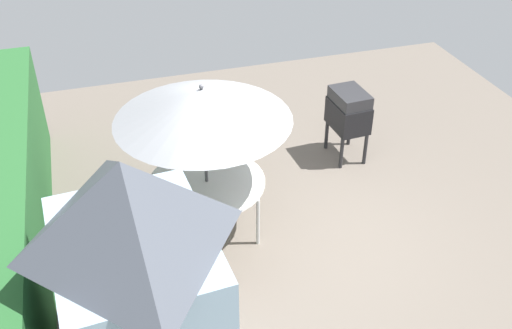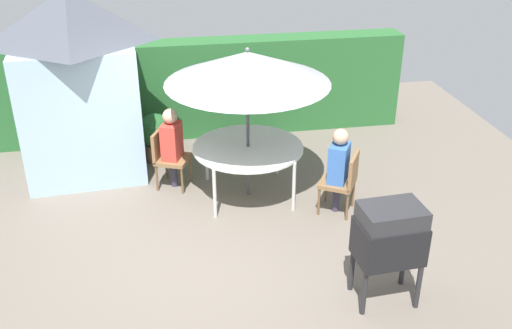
{
  "view_description": "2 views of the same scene",
  "coord_description": "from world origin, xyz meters",
  "px_view_note": "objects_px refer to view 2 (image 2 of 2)",
  "views": [
    {
      "loc": [
        -5.92,
        2.36,
        5.52
      ],
      "look_at": [
        0.5,
        0.41,
        0.94
      ],
      "focal_mm": 41.81,
      "sensor_mm": 36.0,
      "label": 1
    },
    {
      "loc": [
        -0.67,
        -6.42,
        4.38
      ],
      "look_at": [
        0.54,
        0.46,
        0.82
      ],
      "focal_mm": 41.12,
      "sensor_mm": 36.0,
      "label": 2
    }
  ],
  "objects_px": {
    "patio_table": "(248,149)",
    "person_in_red": "(172,139)",
    "person_in_blue": "(339,161)",
    "potted_plant_by_shed": "(156,135)",
    "bbq_grill": "(390,235)",
    "patio_umbrella": "(247,68)",
    "chair_far_side": "(344,179)",
    "garden_shed": "(78,84)",
    "chair_near_shed": "(167,155)"
  },
  "relations": [
    {
      "from": "chair_near_shed",
      "to": "person_in_red",
      "type": "xyz_separation_m",
      "value": [
        0.08,
        -0.03,
        0.26
      ]
    },
    {
      "from": "person_in_blue",
      "to": "patio_table",
      "type": "bearing_deg",
      "value": 149.7
    },
    {
      "from": "patio_table",
      "to": "potted_plant_by_shed",
      "type": "xyz_separation_m",
      "value": [
        -1.31,
        1.4,
        -0.28
      ]
    },
    {
      "from": "garden_shed",
      "to": "chair_near_shed",
      "type": "bearing_deg",
      "value": -29.01
    },
    {
      "from": "chair_far_side",
      "to": "chair_near_shed",
      "type": "bearing_deg",
      "value": 153.2
    },
    {
      "from": "bbq_grill",
      "to": "person_in_red",
      "type": "height_order",
      "value": "person_in_red"
    },
    {
      "from": "patio_umbrella",
      "to": "potted_plant_by_shed",
      "type": "xyz_separation_m",
      "value": [
        -1.31,
        1.4,
        -1.5
      ]
    },
    {
      "from": "chair_far_side",
      "to": "patio_table",
      "type": "bearing_deg",
      "value": 149.7
    },
    {
      "from": "patio_table",
      "to": "person_in_red",
      "type": "height_order",
      "value": "person_in_red"
    },
    {
      "from": "patio_umbrella",
      "to": "potted_plant_by_shed",
      "type": "distance_m",
      "value": 2.43
    },
    {
      "from": "garden_shed",
      "to": "potted_plant_by_shed",
      "type": "distance_m",
      "value": 1.49
    },
    {
      "from": "garden_shed",
      "to": "chair_far_side",
      "type": "xyz_separation_m",
      "value": [
        3.61,
        -1.88,
        -0.95
      ]
    },
    {
      "from": "potted_plant_by_shed",
      "to": "person_in_blue",
      "type": "xyz_separation_m",
      "value": [
        2.46,
        -2.07,
        0.33
      ]
    },
    {
      "from": "patio_umbrella",
      "to": "person_in_blue",
      "type": "bearing_deg",
      "value": -30.3
    },
    {
      "from": "garden_shed",
      "to": "patio_table",
      "type": "relative_size",
      "value": 1.8
    },
    {
      "from": "garden_shed",
      "to": "patio_table",
      "type": "xyz_separation_m",
      "value": [
        2.38,
        -1.17,
        -0.72
      ]
    },
    {
      "from": "garden_shed",
      "to": "patio_umbrella",
      "type": "height_order",
      "value": "garden_shed"
    },
    {
      "from": "garden_shed",
      "to": "potted_plant_by_shed",
      "type": "bearing_deg",
      "value": 12.14
    },
    {
      "from": "patio_umbrella",
      "to": "chair_near_shed",
      "type": "xyz_separation_m",
      "value": [
        -1.15,
        0.48,
        -1.44
      ]
    },
    {
      "from": "patio_umbrella",
      "to": "chair_far_side",
      "type": "distance_m",
      "value": 2.02
    },
    {
      "from": "patio_table",
      "to": "potted_plant_by_shed",
      "type": "distance_m",
      "value": 1.94
    },
    {
      "from": "potted_plant_by_shed",
      "to": "person_in_red",
      "type": "distance_m",
      "value": 1.03
    },
    {
      "from": "garden_shed",
      "to": "person_in_red",
      "type": "relative_size",
      "value": 2.28
    },
    {
      "from": "bbq_grill",
      "to": "person_in_blue",
      "type": "xyz_separation_m",
      "value": [
        0.03,
        1.92,
        -0.06
      ]
    },
    {
      "from": "chair_near_shed",
      "to": "patio_umbrella",
      "type": "bearing_deg",
      "value": -22.82
    },
    {
      "from": "patio_table",
      "to": "chair_far_side",
      "type": "bearing_deg",
      "value": -30.3
    },
    {
      "from": "person_in_blue",
      "to": "garden_shed",
      "type": "bearing_deg",
      "value": 152.5
    },
    {
      "from": "person_in_red",
      "to": "person_in_blue",
      "type": "bearing_deg",
      "value": -26.81
    },
    {
      "from": "patio_table",
      "to": "person_in_blue",
      "type": "height_order",
      "value": "person_in_blue"
    },
    {
      "from": "patio_table",
      "to": "person_in_red",
      "type": "xyz_separation_m",
      "value": [
        -1.07,
        0.45,
        0.04
      ]
    },
    {
      "from": "chair_far_side",
      "to": "bbq_grill",
      "type": "bearing_deg",
      "value": -93.18
    },
    {
      "from": "garden_shed",
      "to": "person_in_red",
      "type": "height_order",
      "value": "garden_shed"
    },
    {
      "from": "potted_plant_by_shed",
      "to": "person_in_blue",
      "type": "distance_m",
      "value": 3.23
    },
    {
      "from": "bbq_grill",
      "to": "patio_umbrella",
      "type": "bearing_deg",
      "value": 113.34
    },
    {
      "from": "person_in_red",
      "to": "person_in_blue",
      "type": "height_order",
      "value": "same"
    },
    {
      "from": "garden_shed",
      "to": "patio_umbrella",
      "type": "relative_size",
      "value": 1.26
    },
    {
      "from": "potted_plant_by_shed",
      "to": "patio_table",
      "type": "bearing_deg",
      "value": -46.93
    },
    {
      "from": "patio_table",
      "to": "garden_shed",
      "type": "bearing_deg",
      "value": 153.9
    },
    {
      "from": "potted_plant_by_shed",
      "to": "person_in_red",
      "type": "bearing_deg",
      "value": -76.01
    },
    {
      "from": "person_in_red",
      "to": "potted_plant_by_shed",
      "type": "bearing_deg",
      "value": 103.99
    },
    {
      "from": "garden_shed",
      "to": "patio_table",
      "type": "distance_m",
      "value": 2.75
    },
    {
      "from": "garden_shed",
      "to": "bbq_grill",
      "type": "distance_m",
      "value": 5.18
    },
    {
      "from": "chair_near_shed",
      "to": "person_in_red",
      "type": "bearing_deg",
      "value": -22.82
    },
    {
      "from": "garden_shed",
      "to": "patio_umbrella",
      "type": "distance_m",
      "value": 2.7
    },
    {
      "from": "bbq_grill",
      "to": "potted_plant_by_shed",
      "type": "height_order",
      "value": "bbq_grill"
    },
    {
      "from": "person_in_blue",
      "to": "potted_plant_by_shed",
      "type": "bearing_deg",
      "value": 139.88
    },
    {
      "from": "chair_near_shed",
      "to": "person_in_blue",
      "type": "bearing_deg",
      "value": -26.68
    },
    {
      "from": "bbq_grill",
      "to": "patio_table",
      "type": "bearing_deg",
      "value": 113.34
    },
    {
      "from": "garden_shed",
      "to": "bbq_grill",
      "type": "relative_size",
      "value": 2.39
    },
    {
      "from": "bbq_grill",
      "to": "potted_plant_by_shed",
      "type": "distance_m",
      "value": 4.69
    }
  ]
}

